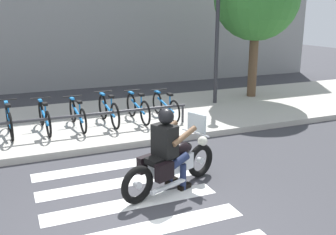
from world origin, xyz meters
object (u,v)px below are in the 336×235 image
(bicycle_1, at_px, (9,120))
(bicycle_6, at_px, (165,106))
(motorcycle, at_px, (172,164))
(bicycle_2, at_px, (44,117))
(bicycle_4, at_px, (109,110))
(bicycle_5, at_px, (138,108))
(bicycle_3, at_px, (78,114))
(street_lamp, at_px, (217,28))
(rider, at_px, (168,144))
(bike_rack, at_px, (82,117))

(bicycle_1, relative_size, bicycle_6, 0.97)
(motorcycle, relative_size, bicycle_1, 1.23)
(bicycle_2, bearing_deg, bicycle_6, 0.01)
(bicycle_4, xyz_separation_m, bicycle_5, (0.78, 0.00, -0.01))
(motorcycle, xyz_separation_m, bicycle_3, (-0.90, 3.72, 0.03))
(bicycle_6, bearing_deg, street_lamp, 26.24)
(rider, bearing_deg, bicycle_5, 78.95)
(bicycle_6, distance_m, bike_rack, 2.40)
(motorcycle, distance_m, rider, 0.37)
(bicycle_2, xyz_separation_m, bicycle_5, (2.33, -0.00, 0.01))
(bicycle_2, xyz_separation_m, bike_rack, (0.78, -0.55, 0.08))
(bicycle_2, distance_m, bicycle_5, 2.33)
(bicycle_3, relative_size, bicycle_4, 1.01)
(bicycle_3, xyz_separation_m, street_lamp, (4.45, 1.05, 1.95))
(bike_rack, bearing_deg, bicycle_1, 160.40)
(bicycle_4, xyz_separation_m, street_lamp, (3.68, 1.05, 1.93))
(motorcycle, bearing_deg, rider, -161.96)
(bicycle_6, bearing_deg, bicycle_4, -179.94)
(bicycle_6, xyz_separation_m, street_lamp, (2.12, 1.05, 1.95))
(bicycle_6, relative_size, street_lamp, 0.42)
(rider, height_order, bicycle_2, rider)
(bicycle_1, xyz_separation_m, bicycle_2, (0.78, 0.00, -0.01))
(motorcycle, relative_size, street_lamp, 0.50)
(rider, distance_m, bicycle_6, 4.05)
(rider, distance_m, bicycle_2, 4.08)
(motorcycle, height_order, street_lamp, street_lamp)
(bicycle_1, height_order, bike_rack, bicycle_1)
(bicycle_6, bearing_deg, bicycle_3, -180.00)
(bicycle_5, bearing_deg, bicycle_6, 0.10)
(rider, bearing_deg, bicycle_3, 102.40)
(motorcycle, bearing_deg, bike_rack, 105.84)
(bike_rack, bearing_deg, bicycle_2, 144.50)
(bicycle_3, distance_m, bicycle_5, 1.55)
(bicycle_2, height_order, bike_rack, bicycle_2)
(bicycle_3, height_order, bicycle_4, bicycle_4)
(bicycle_4, relative_size, bicycle_5, 1.04)
(bike_rack, bearing_deg, bicycle_3, 90.03)
(motorcycle, bearing_deg, bicycle_6, 68.93)
(bicycle_1, xyz_separation_m, bike_rack, (1.55, -0.55, 0.07))
(bicycle_3, distance_m, bike_rack, 0.56)
(bicycle_2, relative_size, bicycle_4, 1.01)
(rider, relative_size, bicycle_6, 0.86)
(bicycle_1, height_order, bicycle_6, bicycle_1)
(motorcycle, distance_m, bicycle_3, 3.83)
(rider, bearing_deg, street_lamp, 52.86)
(bicycle_1, relative_size, street_lamp, 0.41)
(rider, distance_m, bicycle_1, 4.45)
(motorcycle, distance_m, bicycle_5, 3.78)
(motorcycle, xyz_separation_m, bicycle_4, (-0.12, 3.72, 0.06))
(bicycle_1, xyz_separation_m, bicycle_4, (2.33, 0.00, 0.00))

